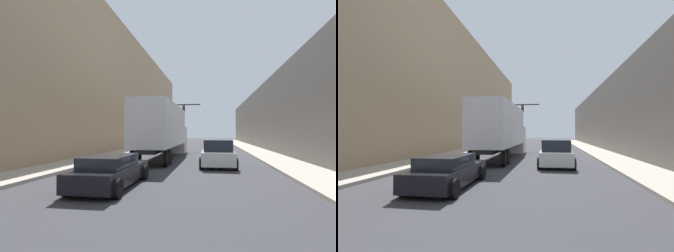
% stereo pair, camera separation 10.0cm
% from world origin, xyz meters
% --- Properties ---
extents(sidewalk_right, '(2.64, 80.00, 0.15)m').
position_xyz_m(sidewalk_right, '(6.90, 30.00, 0.07)').
color(sidewalk_right, '#B2A899').
rests_on(sidewalk_right, ground).
extents(sidewalk_left, '(2.64, 80.00, 0.15)m').
position_xyz_m(sidewalk_left, '(-6.90, 30.00, 0.07)').
color(sidewalk_left, '#B2A899').
rests_on(sidewalk_left, ground).
extents(building_right, '(6.00, 80.00, 8.03)m').
position_xyz_m(building_right, '(11.22, 30.00, 4.02)').
color(building_right, '#66605B').
rests_on(building_right, ground).
extents(building_left, '(6.00, 80.00, 15.09)m').
position_xyz_m(building_left, '(-11.22, 30.00, 7.55)').
color(building_left, tan).
rests_on(building_left, ground).
extents(semi_truck, '(2.42, 13.38, 4.22)m').
position_xyz_m(semi_truck, '(-1.74, 21.99, 2.39)').
color(semi_truck, silver).
rests_on(semi_truck, ground).
extents(sedan_car, '(1.98, 4.75, 1.24)m').
position_xyz_m(sedan_car, '(-1.79, 10.63, 0.61)').
color(sedan_car, black).
rests_on(sedan_car, ground).
extents(suv_car, '(2.16, 4.46, 1.67)m').
position_xyz_m(suv_car, '(2.46, 17.61, 0.78)').
color(suv_car, silver).
rests_on(suv_car, ground).
extents(traffic_signal_gantry, '(6.26, 0.35, 5.85)m').
position_xyz_m(traffic_signal_gantry, '(-3.90, 33.19, 4.08)').
color(traffic_signal_gantry, black).
rests_on(traffic_signal_gantry, ground).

